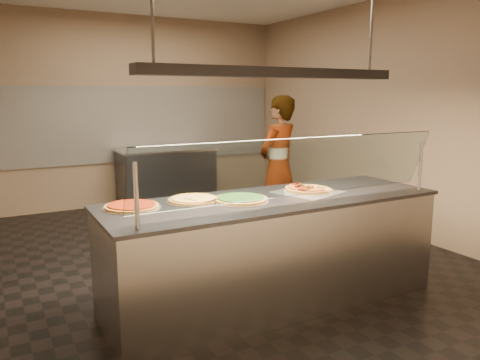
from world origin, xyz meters
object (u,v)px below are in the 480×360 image
pizza_spinach (240,199)px  pizza_cheese (193,199)px  prep_table (166,177)px  half_pizza_pepperoni (299,189)px  pizza_spatula (197,199)px  heat_lamp_housing (275,72)px  pizza_tomato (132,206)px  worker (278,165)px  serving_counter (273,251)px  sneeze_guard (298,168)px  half_pizza_sausage (317,188)px  perforated_tray (308,191)px

pizza_spinach → pizza_cheese: bearing=151.5°
pizza_spinach → prep_table: pizza_spinach is taller
half_pizza_pepperoni → pizza_spinach: 0.59m
pizza_spatula → heat_lamp_housing: heat_lamp_housing is taller
pizza_tomato → worker: bearing=33.4°
serving_counter → sneeze_guard: bearing=-90.0°
pizza_tomato → half_pizza_sausage: bearing=-6.2°
sneeze_guard → pizza_spatula: size_ratio=11.14×
pizza_spatula → prep_table: 3.87m
half_pizza_sausage → worker: 1.85m
pizza_tomato → worker: size_ratio=0.25×
serving_counter → heat_lamp_housing: 1.48m
half_pizza_sausage → pizza_spinach: 0.78m
sneeze_guard → half_pizza_pepperoni: sneeze_guard is taller
half_pizza_sausage → pizza_tomato: (-1.62, 0.18, -0.01)m
perforated_tray → pizza_cheese: 1.04m
worker → half_pizza_sausage: bearing=45.5°
pizza_spinach → pizza_spatula: bearing=163.0°
heat_lamp_housing → pizza_cheese: bearing=162.2°
half_pizza_sausage → pizza_spatula: 1.12m
sneeze_guard → half_pizza_pepperoni: size_ratio=5.89×
pizza_cheese → pizza_tomato: (-0.50, 0.01, 0.00)m
half_pizza_sausage → worker: size_ratio=0.25×
pizza_spatula → prep_table: (1.05, 3.70, -0.49)m
perforated_tray → pizza_spatula: (-1.02, 0.09, 0.02)m
sneeze_guard → half_pizza_sausage: bearing=38.1°
serving_counter → prep_table: same height
perforated_tray → heat_lamp_housing: 1.09m
pizza_spinach → pizza_spatula: pizza_spatula is taller
serving_counter → half_pizza_pepperoni: 0.58m
pizza_tomato → worker: (2.32, 1.53, -0.06)m
serving_counter → sneeze_guard: (0.00, -0.34, 0.76)m
perforated_tray → pizza_spatula: bearing=175.1°
perforated_tray → worker: size_ratio=0.35×
perforated_tray → half_pizza_pepperoni: size_ratio=1.37×
pizza_tomato → heat_lamp_housing: size_ratio=0.19×
serving_counter → perforated_tray: 0.61m
pizza_spatula → heat_lamp_housing: (0.64, -0.13, 0.99)m
pizza_spinach → prep_table: bearing=79.4°
sneeze_guard → pizza_tomato: (-1.14, 0.56, -0.28)m
pizza_spinach → pizza_tomato: 0.86m
serving_counter → heat_lamp_housing: (0.00, 0.00, 1.48)m
pizza_tomato → half_pizza_pepperoni: bearing=-7.0°
serving_counter → perforated_tray: bearing=5.7°
pizza_tomato → heat_lamp_housing: (1.14, -0.21, 1.01)m
prep_table → worker: worker is taller
pizza_tomato → pizza_spatula: bearing=-9.9°
half_pizza_sausage → sneeze_guard: bearing=-141.9°
perforated_tray → heat_lamp_housing: heat_lamp_housing is taller
half_pizza_pepperoni → pizza_tomato: (-1.43, 0.17, -0.02)m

